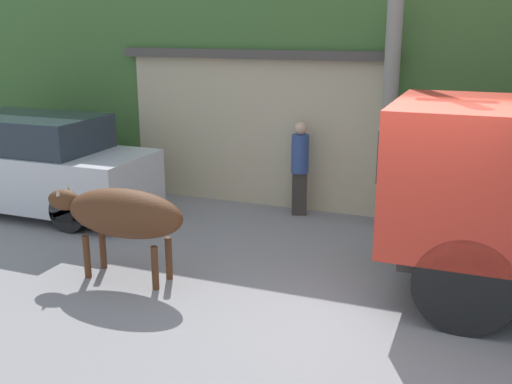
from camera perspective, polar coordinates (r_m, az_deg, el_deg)
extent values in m
plane|color=gray|center=(7.32, 12.21, -11.34)|extent=(60.00, 60.00, 0.00)
cube|color=#426B33|center=(13.48, 17.57, 9.14)|extent=(32.00, 6.50, 3.81)
cube|color=#C6B793|center=(12.15, 1.71, 6.53)|extent=(4.79, 2.40, 2.69)
cube|color=#4C4742|center=(12.00, 1.77, 13.26)|extent=(5.09, 2.70, 0.16)
cube|color=red|center=(7.60, 19.62, 1.79)|extent=(1.81, 2.27, 1.68)
cube|color=#232D38|center=(7.61, 12.87, 4.66)|extent=(0.04, 1.93, 0.59)
cylinder|color=black|center=(7.06, 19.30, -7.96)|extent=(1.12, 0.50, 1.12)
ellipsoid|color=#512D19|center=(7.98, -12.37, -2.01)|extent=(1.68, 0.65, 0.65)
ellipsoid|color=#512D19|center=(8.51, -17.81, -0.72)|extent=(0.48, 0.28, 0.28)
cone|color=#B7AD93|center=(8.39, -18.36, 0.00)|extent=(0.06, 0.06, 0.11)
cone|color=#B7AD93|center=(8.55, -17.43, 0.38)|extent=(0.06, 0.06, 0.11)
cylinder|color=#512D19|center=(8.33, -15.80, -5.96)|extent=(0.09, 0.09, 0.58)
cylinder|color=#512D19|center=(8.60, -14.39, -5.18)|extent=(0.09, 0.09, 0.58)
cylinder|color=#512D19|center=(7.78, -9.60, -7.15)|extent=(0.09, 0.09, 0.58)
cylinder|color=#512D19|center=(8.06, -8.31, -6.25)|extent=(0.09, 0.09, 0.58)
cube|color=silver|center=(11.57, -20.79, 1.57)|extent=(4.61, 1.70, 0.96)
cube|color=#232D38|center=(11.35, -20.73, 5.34)|extent=(2.54, 1.57, 0.60)
cylinder|color=black|center=(10.23, -17.25, -1.80)|extent=(0.66, 0.27, 0.66)
cube|color=#38332D|center=(10.63, 4.15, -0.15)|extent=(0.30, 0.24, 0.77)
cylinder|color=#334C8C|center=(10.45, 4.23, 3.66)|extent=(0.39, 0.39, 0.67)
sphere|color=#DBB28E|center=(10.37, 4.28, 6.07)|extent=(0.22, 0.22, 0.22)
cylinder|color=gray|center=(9.86, 12.88, 12.49)|extent=(0.25, 0.25, 5.59)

